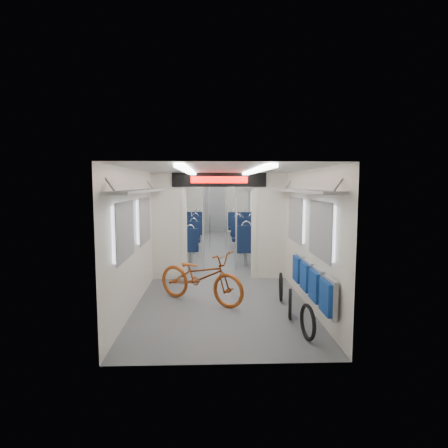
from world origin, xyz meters
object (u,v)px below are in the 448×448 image
at_px(bicycle, 201,277).
at_px(seat_bay_far_left, 190,226).
at_px(seat_bay_near_left, 184,240).
at_px(seat_bay_near_right, 251,238).
at_px(flip_bench, 311,281).
at_px(seat_bay_far_right, 242,227).
at_px(stanchion_near_right, 236,223).
at_px(stanchion_near_left, 203,223).
at_px(stanchion_far_left, 210,213).
at_px(bike_hoop_a, 308,324).
at_px(bike_hoop_b, 290,305).
at_px(bike_hoop_c, 281,288).
at_px(stanchion_far_right, 226,213).

bearing_deg(bicycle, seat_bay_far_left, 38.68).
distance_m(seat_bay_near_left, seat_bay_near_right, 1.87).
height_order(bicycle, flip_bench, bicycle).
xyz_separation_m(bicycle, seat_bay_far_right, (1.30, 6.81, 0.09)).
distance_m(bicycle, stanchion_near_right, 2.61).
bearing_deg(seat_bay_near_left, seat_bay_far_right, 57.23).
distance_m(stanchion_near_left, stanchion_far_left, 3.04).
height_order(seat_bay_far_left, stanchion_far_left, stanchion_far_left).
height_order(seat_bay_near_right, stanchion_near_right, stanchion_near_right).
relative_size(bike_hoop_a, stanchion_near_right, 0.21).
relative_size(bike_hoop_b, bike_hoop_c, 0.93).
bearing_deg(seat_bay_far_right, stanchion_near_right, -96.66).
relative_size(bike_hoop_b, stanchion_near_right, 0.20).
relative_size(stanchion_near_left, stanchion_near_right, 1.00).
xyz_separation_m(bike_hoop_b, seat_bay_near_left, (-1.96, 4.76, 0.31)).
xyz_separation_m(bike_hoop_c, seat_bay_far_right, (-0.11, 6.79, 0.32)).
bearing_deg(bike_hoop_c, bike_hoop_b, -91.38).
bearing_deg(stanchion_near_left, bicycle, -90.07).
distance_m(bicycle, seat_bay_near_left, 3.95).
bearing_deg(seat_bay_far_left, seat_bay_far_right, -11.55).
distance_m(seat_bay_far_left, stanchion_far_left, 2.04).
bearing_deg(seat_bay_near_left, bicycle, -81.67).
bearing_deg(stanchion_near_left, stanchion_far_left, 87.38).
bearing_deg(stanchion_near_left, bike_hoop_b, -66.51).
distance_m(bicycle, bike_hoop_b, 1.65).
bearing_deg(bicycle, stanchion_near_right, 16.02).
bearing_deg(flip_bench, stanchion_far_left, 104.23).
distance_m(bike_hoop_a, seat_bay_near_left, 5.92).
relative_size(stanchion_near_right, stanchion_far_right, 1.00).
distance_m(seat_bay_far_left, stanchion_far_right, 2.10).
xyz_separation_m(bike_hoop_b, seat_bay_far_left, (-1.96, 8.05, 0.33)).
bearing_deg(seat_bay_near_right, bike_hoop_a, -88.37).
bearing_deg(bicycle, bike_hoop_c, -54.94).
relative_size(flip_bench, stanchion_near_left, 0.91).
xyz_separation_m(bike_hoop_a, seat_bay_far_left, (-2.03, 8.85, 0.32)).
height_order(bike_hoop_b, seat_bay_near_right, seat_bay_near_right).
height_order(bike_hoop_c, seat_bay_far_right, seat_bay_far_right).
bearing_deg(seat_bay_near_right, bike_hoop_b, -88.88).
relative_size(bicycle, bike_hoop_a, 3.57).
bearing_deg(stanchion_far_left, seat_bay_far_left, 111.45).
distance_m(bike_hoop_b, seat_bay_far_left, 8.29).
bearing_deg(bicycle, seat_bay_near_left, 42.46).
distance_m(bike_hoop_c, stanchion_near_left, 2.86).
relative_size(bike_hoop_a, stanchion_near_left, 0.21).
bearing_deg(seat_bay_far_right, stanchion_far_right, -117.74).
bearing_deg(seat_bay_far_left, flip_bench, -74.09).
height_order(flip_bench, bike_hoop_c, flip_bench).
bearing_deg(bike_hoop_b, stanchion_far_right, 96.39).
bearing_deg(flip_bench, seat_bay_near_left, 115.77).
bearing_deg(stanchion_near_right, bicycle, -108.12).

